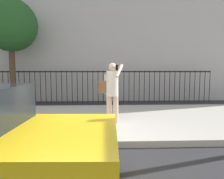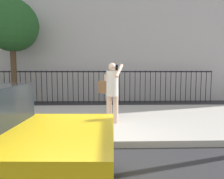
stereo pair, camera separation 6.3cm
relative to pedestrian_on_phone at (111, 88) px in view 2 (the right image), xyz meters
name	(u,v)px [view 2 (the right image)]	position (x,y,z in m)	size (l,w,h in m)	color
ground_plane	(72,149)	(-0.88, -1.54, -1.14)	(60.00, 60.00, 0.00)	#28282B
sidewalk	(83,120)	(-0.88, 0.66, -1.06)	(28.00, 4.40, 0.15)	#B2ADA3
iron_fence	(91,82)	(-0.88, 4.36, -0.11)	(12.03, 0.04, 1.60)	black
pedestrian_on_phone	(111,88)	(0.00, 0.00, 0.00)	(0.72, 0.55, 1.70)	beige
street_tree_near	(12,26)	(-4.32, 3.70, 2.45)	(2.33, 2.33, 4.78)	#4C3823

